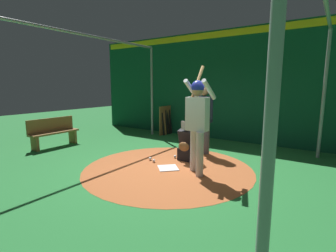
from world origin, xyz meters
The scene contains 13 objects.
ground_plane centered at (0.00, 0.00, 0.00)m, with size 26.98×26.98×0.00m, color #287A38.
dirt_circle centered at (0.00, 0.00, 0.00)m, with size 3.69×3.69×0.01m, color #B76033.
home_plate centered at (0.00, 0.00, 0.01)m, with size 0.42×0.42×0.01m, color white.
batter centered at (-0.10, 0.65, 1.18)m, with size 0.68×0.49×2.23m.
catcher centered at (-0.78, 0.05, 0.39)m, with size 0.58×0.40×0.99m.
umpire centered at (-1.54, 0.08, 0.99)m, with size 0.22×0.49×1.76m.
back_wall centered at (-3.58, 0.00, 1.80)m, with size 0.23×10.98×3.58m.
cage_frame centered at (0.00, 0.00, 2.20)m, with size 5.77×5.41×3.15m.
bat_rack centered at (-3.33, -2.26, 0.49)m, with size 1.06×0.20×1.05m.
bench centered at (0.27, -3.96, 0.43)m, with size 1.44×0.36×0.85m.
baseball_0 centered at (-0.74, -0.29, 0.04)m, with size 0.07×0.07×0.07m, color white.
baseball_1 centered at (-0.24, -0.69, 0.04)m, with size 0.07×0.07×0.07m, color white.
baseball_2 centered at (-0.16, -0.52, 0.04)m, with size 0.07×0.07×0.07m, color white.
Camera 1 is at (4.34, 2.98, 1.82)m, focal length 26.57 mm.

